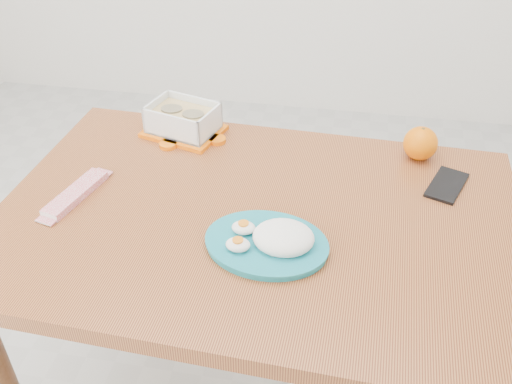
% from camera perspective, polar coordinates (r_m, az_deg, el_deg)
% --- Properties ---
extents(ground, '(3.50, 3.50, 0.00)m').
position_cam_1_polar(ground, '(1.95, -4.67, -15.57)').
color(ground, '#B7B7B2').
rests_on(ground, ground).
extents(dining_table, '(1.17, 0.81, 0.75)m').
position_cam_1_polar(dining_table, '(1.32, 0.00, -5.76)').
color(dining_table, '#AC6530').
rests_on(dining_table, ground).
extents(food_container, '(0.23, 0.20, 0.08)m').
position_cam_1_polar(food_container, '(1.54, -7.31, 7.18)').
color(food_container, orange).
rests_on(food_container, dining_table).
extents(orange_fruit, '(0.08, 0.08, 0.08)m').
position_cam_1_polar(orange_fruit, '(1.48, 16.12, 4.70)').
color(orange_fruit, '#FC6505').
rests_on(orange_fruit, dining_table).
extents(rice_plate, '(0.28, 0.28, 0.07)m').
position_cam_1_polar(rice_plate, '(1.16, 1.59, -4.77)').
color(rice_plate, teal).
rests_on(rice_plate, dining_table).
extents(candy_bar, '(0.09, 0.19, 0.02)m').
position_cam_1_polar(candy_bar, '(1.36, -17.58, -0.15)').
color(candy_bar, red).
rests_on(candy_bar, dining_table).
extents(smartphone, '(0.11, 0.15, 0.01)m').
position_cam_1_polar(smartphone, '(1.41, 18.54, 0.67)').
color(smartphone, black).
rests_on(smartphone, dining_table).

